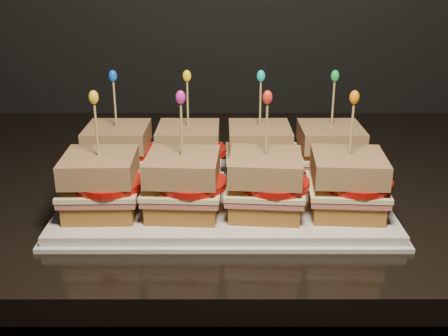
{
  "coord_description": "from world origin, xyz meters",
  "views": [
    {
      "loc": [
        0.46,
        0.78,
        1.2
      ],
      "look_at": [
        0.46,
        1.51,
        0.92
      ],
      "focal_mm": 45.0,
      "sensor_mm": 36.0,
      "label": 1
    }
  ],
  "objects": [
    {
      "name": "sandwich_5_pick",
      "position": [
        0.4,
        1.45,
        1.0
      ],
      "size": [
        0.0,
        0.0,
        0.09
      ],
      "primitive_type": "cylinder",
      "color": "tan",
      "rests_on": "sandwich_5_bread_top"
    },
    {
      "name": "sandwich_0_bread_top",
      "position": [
        0.3,
        1.57,
        0.95
      ],
      "size": [
        0.09,
        0.09,
        0.03
      ],
      "primitive_type": "cube",
      "rotation": [
        0.0,
        0.0,
        -0.01
      ],
      "color": "#6B300D",
      "rests_on": "sandwich_0_tomato"
    },
    {
      "name": "sandwich_4_ham",
      "position": [
        0.3,
        1.45,
        0.92
      ],
      "size": [
        0.1,
        0.1,
        0.01
      ],
      "primitive_type": "cube",
      "rotation": [
        0.0,
        0.0,
        0.02
      ],
      "color": "#B55E5A",
      "rests_on": "sandwich_4_bread_bot"
    },
    {
      "name": "sandwich_5_bread_top",
      "position": [
        0.4,
        1.45,
        0.95
      ],
      "size": [
        0.1,
        0.1,
        0.03
      ],
      "primitive_type": "cube",
      "rotation": [
        0.0,
        0.0,
        -0.06
      ],
      "color": "#6B300D",
      "rests_on": "sandwich_5_tomato"
    },
    {
      "name": "sandwich_3_pick",
      "position": [
        0.62,
        1.57,
        1.0
      ],
      "size": [
        0.0,
        0.0,
        0.09
      ],
      "primitive_type": "cylinder",
      "color": "tan",
      "rests_on": "sandwich_3_bread_top"
    },
    {
      "name": "sandwich_0_tomato",
      "position": [
        0.31,
        1.57,
        0.93
      ],
      "size": [
        0.09,
        0.09,
        0.01
      ],
      "primitive_type": "cylinder",
      "color": "#B1120B",
      "rests_on": "sandwich_0_cheese"
    },
    {
      "name": "sandwich_4_pick",
      "position": [
        0.3,
        1.45,
        1.0
      ],
      "size": [
        0.0,
        0.0,
        0.09
      ],
      "primitive_type": "cylinder",
      "color": "tan",
      "rests_on": "sandwich_4_bread_top"
    },
    {
      "name": "sandwich_2_bread_bot",
      "position": [
        0.51,
        1.57,
        0.9
      ],
      "size": [
        0.09,
        0.09,
        0.02
      ],
      "primitive_type": "cube",
      "rotation": [
        0.0,
        0.0,
        0.01
      ],
      "color": "brown",
      "rests_on": "platter"
    },
    {
      "name": "sandwich_7_ham",
      "position": [
        0.62,
        1.45,
        0.92
      ],
      "size": [
        0.1,
        0.1,
        0.01
      ],
      "primitive_type": "cube",
      "rotation": [
        0.0,
        0.0,
        -0.07
      ],
      "color": "#B55E5A",
      "rests_on": "sandwich_7_bread_bot"
    },
    {
      "name": "sandwich_2_cheese",
      "position": [
        0.51,
        1.57,
        0.92
      ],
      "size": [
        0.1,
        0.1,
        0.01
      ],
      "primitive_type": "cube",
      "rotation": [
        0.0,
        0.0,
        0.01
      ],
      "color": "#FAEFAC",
      "rests_on": "sandwich_2_ham"
    },
    {
      "name": "sandwich_7_frill",
      "position": [
        0.62,
        1.45,
        1.04
      ],
      "size": [
        0.01,
        0.01,
        0.02
      ],
      "primitive_type": "ellipsoid",
      "color": "orange",
      "rests_on": "sandwich_7_pick"
    },
    {
      "name": "sandwich_4_cheese",
      "position": [
        0.3,
        1.45,
        0.92
      ],
      "size": [
        0.1,
        0.1,
        0.01
      ],
      "primitive_type": "cube",
      "rotation": [
        0.0,
        0.0,
        0.02
      ],
      "color": "#FAEFAC",
      "rests_on": "sandwich_4_ham"
    },
    {
      "name": "sandwich_7_bread_top",
      "position": [
        0.62,
        1.45,
        0.95
      ],
      "size": [
        0.1,
        0.1,
        0.03
      ],
      "primitive_type": "cube",
      "rotation": [
        0.0,
        0.0,
        -0.07
      ],
      "color": "#6B300D",
      "rests_on": "sandwich_7_tomato"
    },
    {
      "name": "sandwich_2_ham",
      "position": [
        0.51,
        1.57,
        0.92
      ],
      "size": [
        0.1,
        0.09,
        0.01
      ],
      "primitive_type": "cube",
      "rotation": [
        0.0,
        0.0,
        0.01
      ],
      "color": "#B55E5A",
      "rests_on": "sandwich_2_bread_bot"
    },
    {
      "name": "sandwich_6_bread_top",
      "position": [
        0.51,
        1.45,
        0.95
      ],
      "size": [
        0.1,
        0.1,
        0.03
      ],
      "primitive_type": "cube",
      "rotation": [
        0.0,
        0.0,
        -0.09
      ],
      "color": "#6B300D",
      "rests_on": "sandwich_6_tomato"
    },
    {
      "name": "sandwich_5_bread_bot",
      "position": [
        0.4,
        1.45,
        0.9
      ],
      "size": [
        0.09,
        0.09,
        0.02
      ],
      "primitive_type": "cube",
      "rotation": [
        0.0,
        0.0,
        -0.06
      ],
      "color": "brown",
      "rests_on": "platter"
    },
    {
      "name": "sandwich_7_bread_bot",
      "position": [
        0.62,
        1.45,
        0.9
      ],
      "size": [
        0.09,
        0.09,
        0.02
      ],
      "primitive_type": "cube",
      "rotation": [
        0.0,
        0.0,
        -0.07
      ],
      "color": "brown",
      "rests_on": "platter"
    },
    {
      "name": "sandwich_3_bread_top",
      "position": [
        0.62,
        1.57,
        0.95
      ],
      "size": [
        0.09,
        0.09,
        0.03
      ],
      "primitive_type": "cube",
      "rotation": [
        0.0,
        0.0,
        0.01
      ],
      "color": "#6B300D",
      "rests_on": "sandwich_3_tomato"
    },
    {
      "name": "sandwich_2_frill",
      "position": [
        0.51,
        1.57,
        1.04
      ],
      "size": [
        0.01,
        0.01,
        0.02
      ],
      "primitive_type": "ellipsoid",
      "color": "#0FBBAA",
      "rests_on": "sandwich_2_pick"
    },
    {
      "name": "sandwich_1_bread_bot",
      "position": [
        0.4,
        1.57,
        0.9
      ],
      "size": [
        0.09,
        0.09,
        0.02
      ],
      "primitive_type": "cube",
      "rotation": [
        0.0,
        0.0,
        -0.01
      ],
      "color": "brown",
      "rests_on": "platter"
    },
    {
      "name": "sandwich_6_cheese",
      "position": [
        0.51,
        1.45,
        0.92
      ],
      "size": [
        0.11,
        0.1,
        0.01
      ],
      "primitive_type": "cube",
      "rotation": [
        0.0,
        0.0,
        -0.09
      ],
      "color": "#FAEFAC",
      "rests_on": "sandwich_6_ham"
    },
    {
      "name": "sandwich_6_bread_bot",
      "position": [
        0.51,
        1.45,
        0.9
      ],
      "size": [
        0.1,
        0.1,
        0.02
      ],
      "primitive_type": "cube",
      "rotation": [
        0.0,
        0.0,
        -0.09
      ],
      "color": "brown",
      "rests_on": "platter"
    },
    {
      "name": "sandwich_4_bread_top",
      "position": [
        0.3,
        1.45,
        0.95
      ],
      "size": [
        0.09,
        0.09,
        0.03
      ],
      "primitive_type": "cube",
      "rotation": [
        0.0,
        0.0,
        0.02
      ],
      "color": "#6B300D",
      "rests_on": "sandwich_4_tomato"
    },
    {
      "name": "sandwich_7_tomato",
      "position": [
        0.63,
        1.44,
        0.93
      ],
      "size": [
        0.09,
        0.09,
        0.01
      ],
      "primitive_type": "cylinder",
      "color": "#B1120B",
      "rests_on": "sandwich_7_cheese"
    },
    {
      "name": "sandwich_0_cheese",
      "position": [
        0.3,
        1.57,
        0.92
      ],
      "size": [
        0.1,
        0.1,
        0.01
      ],
      "primitive_type": "cube",
      "rotation": [
        0.0,
        0.0,
        -0.01
      ],
      "color": "#FAEFAC",
      "rests_on": "sandwich_0_ham"
    },
    {
      "name": "sandwich_0_bread_bot",
      "position": [
        0.3,
        1.57,
        0.9
      ],
      "size": [
        0.09,
        0.09,
        0.02
      ],
      "primitive_type": "cube",
      "rotation": [
        0.0,
        0.0,
        -0.01
      ],
      "color": "brown",
      "rests_on": "platter"
    },
    {
      "name": "platter",
      "position": [
        0.46,
        1.51,
        0.88
      ],
      "size": [
        0.44,
        0.27,
        0.02
      ],
      "primitive_type": "cube",
      "color": "white",
      "rests_on": "granite_slab"
    },
    {
      "name": "sandwich_2_tomato",
      "position": [
        0.52,
        1.57,
        0.93
      ],
      "size": [
        0.09,
        0.09,
        0.01
      ],
      "primitive_type": "cylinder",
      "color": "#B1120B",
      "rests_on": "sandwich_2_cheese"
    },
    {
      "name": "sandwich_0_pick",
      "position": [
        0.3,
        1.57,
        1.0
      ],
      "size": [
        0.0,
        0.0,
        0.09
      ],
      "primitive_type": "cylinder",
      "color": "tan",
      "rests_on": "sandwich_0_bread_top"
    },
    {
      "name": "sandwich_1_cheese",
      "position": [
        0.4,
        1.57,
        0.92
      ],
      "size": [
        0.1,
        0.1,
        0.01
      ],
      "primitive_type": "cube",
      "rotation": [
        0.0,
        0.0,
        -0.01
      ],
      "color": "#FAEFAC",
      "rests_on": "sandwich_1_ham"
    },
    {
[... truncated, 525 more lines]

